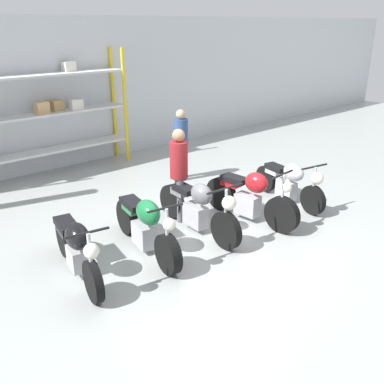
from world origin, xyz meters
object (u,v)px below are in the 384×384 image
object	(u,v)px
person_browsing	(179,168)
motorcycle_silver	(290,182)
motorcycle_black	(76,247)
motorcycle_green	(145,225)
motorcycle_grey	(198,207)
shelving_rack	(42,113)
person_near_rack	(181,139)
motorcycle_red	(250,197)

from	to	relation	value
person_browsing	motorcycle_silver	bearing A→B (deg)	-172.75
motorcycle_black	motorcycle_silver	distance (m)	4.53
motorcycle_green	motorcycle_grey	distance (m)	1.08
motorcycle_black	motorcycle_silver	xyz separation A→B (m)	(4.52, -0.30, -0.02)
motorcycle_green	motorcycle_silver	size ratio (longest dim) A/B	1.08
person_browsing	shelving_rack	bearing A→B (deg)	-51.92
motorcycle_black	motorcycle_green	xyz separation A→B (m)	(1.16, -0.04, -0.01)
person_browsing	person_near_rack	size ratio (longest dim) A/B	1.05
motorcycle_black	motorcycle_silver	bearing A→B (deg)	96.39
motorcycle_green	motorcycle_silver	bearing A→B (deg)	95.21
shelving_rack	person_near_rack	size ratio (longest dim) A/B	2.57
shelving_rack	motorcycle_black	xyz separation A→B (m)	(-1.58, -4.59, -1.01)
motorcycle_green	motorcycle_silver	distance (m)	3.37
motorcycle_black	motorcycle_green	world-z (taller)	motorcycle_green
motorcycle_red	motorcycle_black	bearing A→B (deg)	-100.51
shelving_rack	motorcycle_silver	bearing A→B (deg)	-59.00
motorcycle_black	person_browsing	world-z (taller)	person_browsing
motorcycle_grey	motorcycle_red	size ratio (longest dim) A/B	1.05
motorcycle_grey	person_browsing	size ratio (longest dim) A/B	1.25
shelving_rack	person_browsing	xyz separation A→B (m)	(0.74, -4.06, -0.47)
shelving_rack	motorcycle_grey	bearing A→B (deg)	-81.96
motorcycle_silver	motorcycle_red	bearing A→B (deg)	-77.50
person_near_rack	motorcycle_grey	bearing A→B (deg)	62.03
motorcycle_green	motorcycle_red	distance (m)	2.14
shelving_rack	motorcycle_grey	world-z (taller)	shelving_rack
motorcycle_red	motorcycle_silver	bearing A→B (deg)	87.08
motorcycle_green	motorcycle_red	xyz separation A→B (m)	(2.12, -0.30, 0.01)
motorcycle_silver	person_near_rack	distance (m)	2.68
motorcycle_grey	motorcycle_black	bearing A→B (deg)	-88.38
motorcycle_green	motorcycle_red	bearing A→B (deg)	91.68
motorcycle_red	motorcycle_silver	world-z (taller)	motorcycle_red
motorcycle_black	person_browsing	bearing A→B (deg)	113.01
person_browsing	person_near_rack	world-z (taller)	person_browsing
motorcycle_grey	shelving_rack	bearing A→B (deg)	-168.30
shelving_rack	motorcycle_silver	world-z (taller)	shelving_rack
motorcycle_red	person_browsing	distance (m)	1.41
motorcycle_black	person_near_rack	distance (m)	4.40
person_near_rack	motorcycle_black	bearing A→B (deg)	36.14
motorcycle_green	person_browsing	size ratio (longest dim) A/B	1.22
motorcycle_grey	motorcycle_red	bearing A→B (deg)	79.86
motorcycle_black	motorcycle_red	distance (m)	3.30
shelving_rack	person_near_rack	distance (m)	3.26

